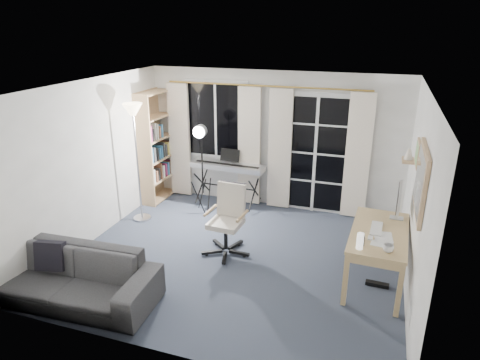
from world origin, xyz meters
name	(u,v)px	position (x,y,z in m)	size (l,w,h in m)	color
floor	(236,258)	(0.00, 0.00, -0.01)	(4.50, 4.00, 0.02)	#394154
window	(216,120)	(-1.05, 1.97, 1.50)	(1.20, 0.08, 1.40)	white
french_door	(315,155)	(0.75, 1.97, 1.03)	(1.32, 0.09, 2.11)	white
curtains	(264,148)	(-0.14, 1.88, 1.09)	(3.60, 0.07, 2.13)	gold
bookshelf	(155,149)	(-2.13, 1.63, 0.96)	(0.36, 0.95, 2.02)	tan
torchiere_lamp	(134,128)	(-1.93, 0.68, 1.58)	(0.34, 0.34, 1.97)	#B2B2B7
keyboard_piano	(228,167)	(-0.74, 1.70, 0.73)	(1.34, 0.69, 0.96)	black
studio_light	(201,142)	(-1.04, 1.23, 1.29)	(0.30, 0.32, 1.61)	black
office_chair	(229,213)	(-0.17, 0.18, 0.59)	(0.68, 0.70, 1.01)	black
desk	(379,238)	(1.88, 0.00, 0.63)	(0.73, 1.37, 0.72)	tan
monitor	(399,199)	(2.08, 0.45, 0.99)	(0.18, 0.52, 0.45)	silver
desk_clutter	(372,250)	(1.81, -0.22, 0.56)	(0.44, 0.81, 0.91)	white
mug	(388,247)	(1.98, -0.50, 0.78)	(0.12, 0.09, 0.12)	silver
wall_mirror	(421,181)	(2.22, -0.35, 1.55)	(0.04, 0.94, 0.74)	tan
framed_print	(418,153)	(2.23, 0.55, 1.60)	(0.03, 0.42, 0.32)	tan
wall_shelf	(409,156)	(2.16, 1.05, 1.41)	(0.16, 0.30, 0.18)	tan
sofa	(67,269)	(-1.58, -1.55, 0.41)	(2.14, 0.71, 0.83)	#272729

